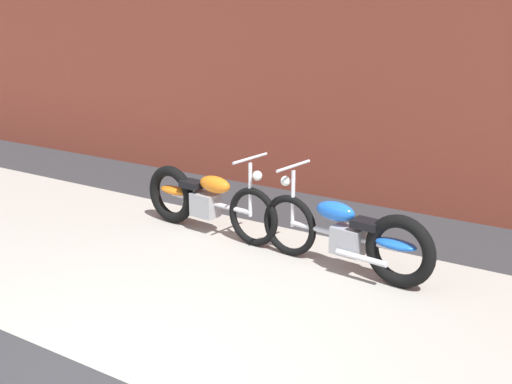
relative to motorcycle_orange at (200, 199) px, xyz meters
name	(u,v)px	position (x,y,z in m)	size (l,w,h in m)	color
ground_plane	(113,377)	(1.40, -2.88, -0.40)	(80.00, 80.00, 0.00)	#2D2D30
sidewalk_slab	(245,291)	(1.40, -1.13, -0.40)	(36.00, 3.50, 0.01)	#9E998E
motorcycle_orange	(200,199)	(0.00, 0.00, 0.00)	(2.01, 0.58, 1.03)	black
motorcycle_blue	(355,237)	(2.10, -0.19, 0.00)	(2.01, 0.59, 1.03)	black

